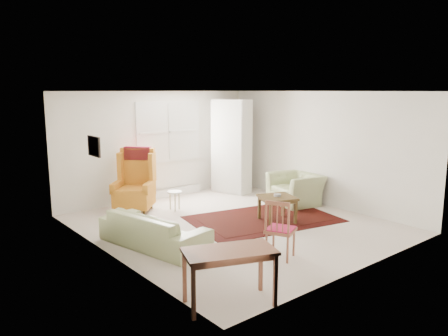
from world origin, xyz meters
TOP-DOWN VIEW (x-y plane):
  - room at (0.02, 0.21)m, footprint 5.04×5.54m
  - rug at (0.67, -0.12)m, footprint 3.14×2.36m
  - sofa at (-1.77, -0.06)m, footprint 1.15×2.06m
  - armchair at (2.06, 0.29)m, footprint 1.09×1.19m
  - wingback_chair at (-1.03, 2.02)m, footprint 1.12×1.12m
  - coffee_table at (0.76, -0.39)m, footprint 0.80×0.80m
  - stool at (-0.31, 1.57)m, footprint 0.31×0.31m
  - cabinet at (1.70, 2.08)m, footprint 0.71×1.01m
  - desk at (-2.09, -2.35)m, footprint 1.20×0.89m
  - desk_chair at (-0.55, -1.72)m, footprint 0.54×0.54m

SIDE VIEW (x-z plane):
  - rug at x=0.67m, z-range 0.00..0.03m
  - stool at x=-0.31m, z-range 0.00..0.41m
  - coffee_table at x=0.76m, z-range 0.00..0.51m
  - desk at x=-2.09m, z-range 0.00..0.68m
  - sofa at x=-1.77m, z-range 0.00..0.78m
  - armchair at x=2.06m, z-range 0.00..0.82m
  - desk_chair at x=-0.55m, z-range 0.00..0.93m
  - wingback_chair at x=-1.03m, z-range 0.00..1.34m
  - cabinet at x=1.70m, z-range 0.00..2.29m
  - room at x=0.02m, z-range 0.00..2.51m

